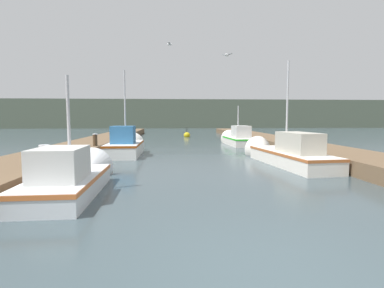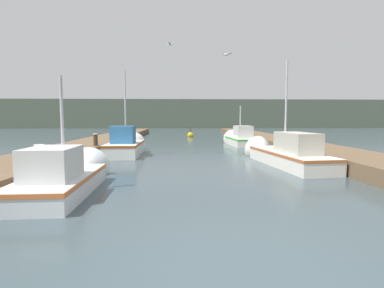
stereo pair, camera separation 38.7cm
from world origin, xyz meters
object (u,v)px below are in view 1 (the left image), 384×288
object	(u,v)px
channel_buoy	(187,135)
fishing_boat_2	(126,145)
fishing_boat_3	(237,139)
seagull_lead	(170,44)
fishing_boat_0	(74,176)
mooring_piling_1	(95,145)
fishing_boat_1	(284,153)
mooring_piling_2	(62,161)
seagull_1	(227,55)
mooring_piling_0	(45,166)

from	to	relation	value
channel_buoy	fishing_boat_2	bearing A→B (deg)	-105.62
fishing_boat_3	seagull_lead	distance (m)	8.75
fishing_boat_2	fishing_boat_3	xyz separation A→B (m)	(7.14, 5.31, -0.04)
fishing_boat_0	mooring_piling_1	xyz separation A→B (m)	(-1.21, 7.15, 0.19)
channel_buoy	seagull_lead	bearing A→B (deg)	-96.72
fishing_boat_1	mooring_piling_2	size ratio (longest dim) A/B	6.50
fishing_boat_1	fishing_boat_3	xyz separation A→B (m)	(-0.03, 9.04, -0.01)
fishing_boat_3	channel_buoy	world-z (taller)	fishing_boat_3
fishing_boat_0	seagull_1	distance (m)	9.25
fishing_boat_2	seagull_lead	xyz separation A→B (m)	(2.32, 0.41, 5.38)
fishing_boat_1	seagull_lead	size ratio (longest dim) A/B	11.06
fishing_boat_1	fishing_boat_2	size ratio (longest dim) A/B	1.29
mooring_piling_2	seagull_1	xyz separation A→B (m)	(6.35, 3.87, 4.40)
fishing_boat_1	seagull_1	world-z (taller)	seagull_1
fishing_boat_1	channel_buoy	bearing A→B (deg)	94.54
fishing_boat_0	seagull_lead	size ratio (longest dim) A/B	8.32
fishing_boat_3	fishing_boat_0	bearing A→B (deg)	-121.80
fishing_boat_2	seagull_1	world-z (taller)	seagull_1
mooring_piling_2	mooring_piling_0	bearing A→B (deg)	-82.53
mooring_piling_1	mooring_piling_2	size ratio (longest dim) A/B	1.20
fishing_boat_0	channel_buoy	world-z (taller)	fishing_boat_0
fishing_boat_0	mooring_piling_0	bearing A→B (deg)	158.03
channel_buoy	seagull_1	bearing A→B (deg)	-86.09
fishing_boat_2	seagull_1	distance (m)	6.92
mooring_piling_1	mooring_piling_2	bearing A→B (deg)	-88.99
mooring_piling_1	seagull_1	bearing A→B (deg)	-8.61
fishing_boat_2	mooring_piling_1	bearing A→B (deg)	-150.29
seagull_lead	seagull_1	size ratio (longest dim) A/B	1.10
mooring_piling_2	seagull_lead	world-z (taller)	seagull_lead
mooring_piling_0	mooring_piling_1	distance (m)	6.84
seagull_lead	fishing_boat_1	bearing A→B (deg)	-124.24
seagull_lead	seagull_1	world-z (taller)	seagull_lead
channel_buoy	seagull_1	world-z (taller)	seagull_1
mooring_piling_0	fishing_boat_2	bearing A→B (deg)	82.01
fishing_boat_3	mooring_piling_0	distance (m)	15.35
fishing_boat_0	mooring_piling_0	xyz separation A→B (m)	(-0.86, 0.32, 0.22)
seagull_lead	fishing_boat_2	bearing A→B (deg)	106.14
channel_buoy	mooring_piling_0	bearing A→B (deg)	-102.98
fishing_boat_2	channel_buoy	distance (m)	14.61
fishing_boat_2	mooring_piling_0	xyz separation A→B (m)	(-1.07, -7.65, 0.13)
fishing_boat_2	mooring_piling_2	xyz separation A→B (m)	(-1.34, -5.67, 0.01)
mooring_piling_2	seagull_lead	distance (m)	8.90
mooring_piling_1	fishing_boat_0	bearing A→B (deg)	-80.39
fishing_boat_2	seagull_lead	size ratio (longest dim) A/B	8.57
fishing_boat_0	mooring_piling_0	distance (m)	0.95
fishing_boat_3	mooring_piling_0	size ratio (longest dim) A/B	4.04
fishing_boat_3	fishing_boat_2	bearing A→B (deg)	-146.19
fishing_boat_0	mooring_piling_2	distance (m)	2.56
fishing_boat_3	seagull_1	xyz separation A→B (m)	(-2.12, -7.11, 4.45)
fishing_boat_2	channel_buoy	world-z (taller)	fishing_boat_2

